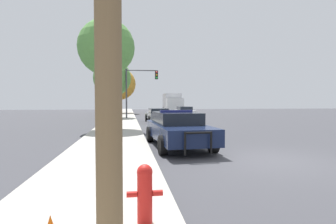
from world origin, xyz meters
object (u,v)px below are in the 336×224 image
at_px(car_background_oncoming, 185,112).
at_px(box_truck, 172,103).
at_px(tree_sidewalk_near, 106,48).
at_px(tree_sidewalk_far, 120,84).
at_px(fire_hydrant, 145,192).
at_px(traffic_light, 139,84).
at_px(car_background_midblock, 158,115).
at_px(tree_sidewalk_mid, 112,78).
at_px(police_car, 177,128).

distance_m(car_background_oncoming, box_truck, 9.78).
bearing_deg(tree_sidewalk_near, tree_sidewalk_far, 89.78).
bearing_deg(tree_sidewalk_near, fire_hydrant, -83.35).
distance_m(fire_hydrant, tree_sidewalk_far, 37.13).
distance_m(traffic_light, car_background_midblock, 5.68).
bearing_deg(tree_sidewalk_mid, tree_sidewalk_far, 87.90).
bearing_deg(tree_sidewalk_mid, tree_sidewalk_near, -88.33).
relative_size(car_background_oncoming, tree_sidewalk_far, 0.64).
xyz_separation_m(tree_sidewalk_far, tree_sidewalk_near, (-0.09, -23.30, 0.75)).
height_order(car_background_midblock, tree_sidewalk_near, tree_sidewalk_near).
height_order(police_car, box_truck, box_truck).
xyz_separation_m(car_background_midblock, tree_sidewalk_mid, (-4.26, 6.03, 3.69)).
bearing_deg(car_background_midblock, car_background_oncoming, 59.01).
relative_size(car_background_midblock, tree_sidewalk_mid, 0.73).
relative_size(car_background_oncoming, box_truck, 0.56).
distance_m(traffic_light, car_background_oncoming, 6.55).
bearing_deg(car_background_midblock, traffic_light, 106.17).
bearing_deg(police_car, fire_hydrant, 72.10).
relative_size(police_car, traffic_light, 1.02).
distance_m(police_car, car_background_midblock, 12.32).
relative_size(police_car, box_truck, 0.67).
height_order(car_background_oncoming, tree_sidewalk_near, tree_sidewalk_near).
relative_size(box_truck, tree_sidewalk_mid, 1.24).
distance_m(fire_hydrant, car_background_oncoming, 26.77).
height_order(fire_hydrant, car_background_oncoming, car_background_oncoming).
bearing_deg(traffic_light, tree_sidewalk_near, -103.74).
height_order(traffic_light, box_truck, traffic_light).
xyz_separation_m(police_car, box_truck, (4.65, 28.89, 0.91)).
bearing_deg(police_car, car_background_oncoming, -106.72).
distance_m(police_car, traffic_light, 17.17).
bearing_deg(car_background_midblock, tree_sidewalk_near, -126.34).
bearing_deg(tree_sidewalk_mid, police_car, -78.63).
distance_m(box_truck, tree_sidewalk_far, 8.48).
relative_size(tree_sidewalk_mid, tree_sidewalk_near, 0.90).
height_order(traffic_light, car_background_midblock, traffic_light).
relative_size(police_car, car_background_oncoming, 1.19).
distance_m(police_car, fire_hydrant, 7.10).
bearing_deg(traffic_light, car_background_midblock, -72.58).
relative_size(box_truck, tree_sidewalk_far, 1.14).
distance_m(tree_sidewalk_mid, tree_sidewalk_near, 11.66).
bearing_deg(police_car, tree_sidewalk_near, -67.02).
distance_m(car_background_oncoming, car_background_midblock, 7.89).
bearing_deg(tree_sidewalk_mid, car_background_midblock, -54.73).
height_order(police_car, car_background_midblock, police_car).
bearing_deg(box_truck, tree_sidewalk_far, -5.51).
xyz_separation_m(fire_hydrant, car_background_oncoming, (6.26, 26.03, 0.12)).
distance_m(fire_hydrant, traffic_light, 23.99).
bearing_deg(tree_sidewalk_near, police_car, -63.50).
relative_size(tree_sidewalk_far, tree_sidewalk_mid, 1.09).
bearing_deg(fire_hydrant, box_truck, 79.84).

